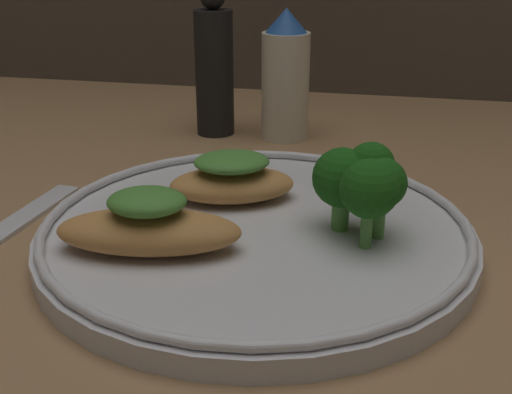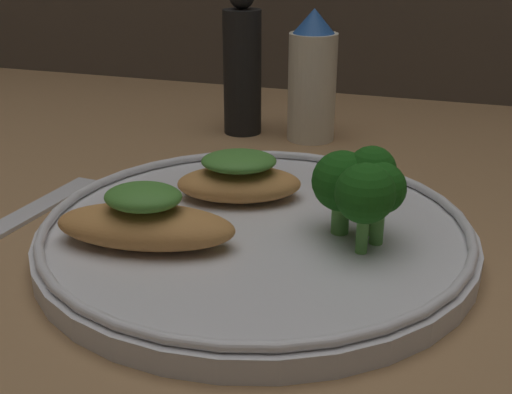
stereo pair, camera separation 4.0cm
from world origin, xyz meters
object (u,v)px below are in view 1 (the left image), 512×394
(broccoli_bunch, at_px, (362,181))
(pepper_grinder, at_px, (214,68))
(plate, at_px, (256,232))
(sauce_bottle, at_px, (285,78))

(broccoli_bunch, xyz_separation_m, pepper_grinder, (-0.16, 0.23, 0.02))
(plate, bearing_deg, broccoli_bunch, 1.26)
(sauce_bottle, xyz_separation_m, pepper_grinder, (-0.07, -0.00, 0.01))
(sauce_bottle, distance_m, pepper_grinder, 0.07)
(plate, distance_m, sauce_bottle, 0.24)
(broccoli_bunch, distance_m, pepper_grinder, 0.28)
(broccoli_bunch, bearing_deg, sauce_bottle, 110.34)
(plate, distance_m, broccoli_bunch, 0.08)
(sauce_bottle, bearing_deg, pepper_grinder, -180.00)
(pepper_grinder, bearing_deg, sauce_bottle, 0.00)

